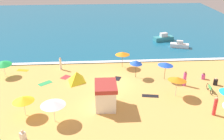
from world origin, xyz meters
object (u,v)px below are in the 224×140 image
object	(u,v)px
beachgoer_7	(61,64)
beach_umbrella_3	(122,53)
beachgoer_4	(216,82)
parked_bicycle	(210,89)
beachgoer_2	(203,76)
beach_umbrella_1	(136,62)
small_boat_1	(179,45)
small_boat_0	(163,38)
beach_umbrella_0	(177,79)
beach_umbrella_5	(166,64)
lifeguard_cabana	(106,95)
beach_umbrella_7	(23,99)
beachgoer_6	(185,79)
beachgoer_1	(215,107)
beachgoer_5	(23,136)
beach_tent	(77,77)
beach_umbrella_6	(3,63)
beach_umbrella_2	(53,103)

from	to	relation	value
beachgoer_7	beach_umbrella_3	bearing A→B (deg)	1.95
beachgoer_4	beachgoer_7	xyz separation A→B (m)	(-18.05, 5.45, 0.42)
parked_bicycle	beachgoer_2	distance (m)	3.11
beach_umbrella_1	small_boat_1	distance (m)	13.13
parked_bicycle	beachgoer_4	bearing A→B (deg)	48.53
parked_bicycle	small_boat_0	distance (m)	17.60
beachgoer_2	beach_umbrella_0	bearing A→B (deg)	-140.77
beachgoer_2	small_boat_0	xyz separation A→B (m)	(-1.14, 14.53, 0.20)
beach_umbrella_5	small_boat_1	bearing A→B (deg)	64.24
lifeguard_cabana	beachgoer_4	bearing A→B (deg)	16.13
lifeguard_cabana	beachgoer_2	distance (m)	12.99
beach_umbrella_1	small_boat_1	bearing A→B (deg)	49.35
beach_umbrella_5	beachgoer_2	distance (m)	4.93
beach_umbrella_7	beachgoer_6	world-z (taller)	beach_umbrella_7
beach_umbrella_0	beach_umbrella_3	xyz separation A→B (m)	(-4.82, 7.80, -0.08)
beach_umbrella_5	small_boat_1	world-z (taller)	beach_umbrella_5
beach_umbrella_0	small_boat_1	bearing A→B (deg)	71.15
beach_umbrella_3	parked_bicycle	size ratio (longest dim) A/B	1.36
beachgoer_1	beachgoer_5	world-z (taller)	beachgoer_1
lifeguard_cabana	beach_tent	world-z (taller)	lifeguard_cabana
beachgoer_4	beach_umbrella_5	bearing A→B (deg)	161.83
lifeguard_cabana	beach_umbrella_5	xyz separation A→B (m)	(7.21, 5.44, 0.71)
beach_umbrella_0	parked_bicycle	size ratio (longest dim) A/B	1.51
beachgoer_5	beach_umbrella_7	bearing A→B (deg)	100.60
beach_umbrella_5	beachgoer_1	xyz separation A→B (m)	(2.71, -7.51, -1.09)
beachgoer_6	beach_umbrella_3	bearing A→B (deg)	139.04
beach_umbrella_0	beach_umbrella_1	size ratio (longest dim) A/B	1.22
beach_umbrella_3	beachgoer_7	size ratio (longest dim) A/B	1.49
beach_umbrella_7	beachgoer_5	xyz separation A→B (m)	(0.66, -3.50, -1.30)
beach_umbrella_3	beach_umbrella_6	world-z (taller)	beach_umbrella_3
beachgoer_6	beachgoer_1	bearing A→B (deg)	-81.43
beach_umbrella_1	beachgoer_1	xyz separation A→B (m)	(6.05, -8.31, -1.08)
beach_umbrella_0	parked_bicycle	distance (m)	4.28
beachgoer_2	beachgoer_7	bearing A→B (deg)	167.32
beach_umbrella_5	beachgoer_2	world-z (taller)	beach_umbrella_5
beach_umbrella_1	small_boat_0	bearing A→B (deg)	63.13
beachgoer_2	beachgoer_4	world-z (taller)	beachgoer_4
beach_umbrella_2	beachgoer_4	world-z (taller)	beach_umbrella_2
beach_umbrella_0	small_boat_1	distance (m)	15.46
beach_umbrella_3	beachgoer_5	xyz separation A→B (m)	(-9.43, -13.82, -1.50)
lifeguard_cabana	beach_umbrella_6	world-z (taller)	lifeguard_cabana
beach_umbrella_0	beach_umbrella_7	xyz separation A→B (m)	(-14.91, -2.52, -0.27)
beach_umbrella_7	beachgoer_1	size ratio (longest dim) A/B	1.48
beach_umbrella_5	beach_umbrella_3	bearing A→B (deg)	139.68
beach_umbrella_1	beach_tent	distance (m)	7.18
lifeguard_cabana	beachgoer_7	distance (m)	10.60
small_boat_1	beach_umbrella_5	bearing A→B (deg)	-115.76
beach_umbrella_3	beach_umbrella_5	world-z (taller)	beach_umbrella_5
lifeguard_cabana	beach_umbrella_0	world-z (taller)	lifeguard_cabana
beach_umbrella_5	beachgoer_5	xyz separation A→B (m)	(-14.06, -9.89, -1.56)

